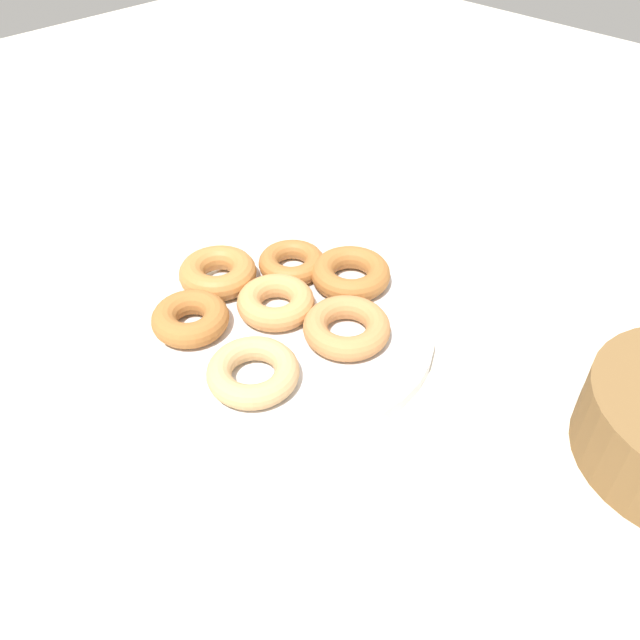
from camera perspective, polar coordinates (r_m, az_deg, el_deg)
ground_plane at (r=0.71m, az=-1.73°, el=-1.59°), size 2.40×2.40×0.00m
donut_plate at (r=0.70m, az=-1.74°, el=-1.15°), size 0.29×0.29×0.01m
donut_0 at (r=0.71m, az=-4.05°, el=1.54°), size 0.11×0.11×0.03m
donut_1 at (r=0.70m, az=-11.46°, el=0.14°), size 0.09×0.09×0.03m
donut_2 at (r=0.63m, az=-5.98°, el=-4.62°), size 0.10×0.10×0.03m
donut_3 at (r=0.75m, az=2.75°, el=4.15°), size 0.12×0.12×0.03m
donut_4 at (r=0.77m, az=-2.54°, el=5.13°), size 0.09×0.09×0.02m
donut_5 at (r=0.76m, az=-9.07°, el=4.18°), size 0.10×0.10×0.03m
donut_6 at (r=0.68m, az=2.38°, el=-0.66°), size 0.12×0.12×0.03m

